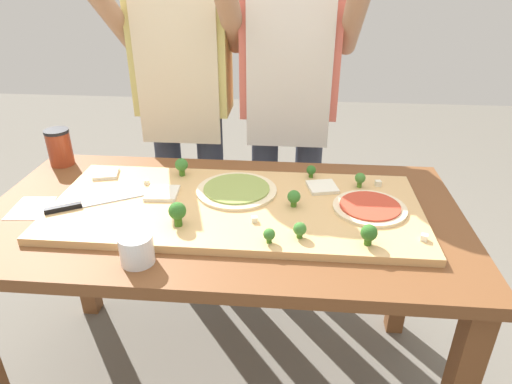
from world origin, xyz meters
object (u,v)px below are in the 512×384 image
object	(u,v)px
prep_table	(224,238)
broccoli_floret_front_mid	(369,233)
chefs_knife	(81,205)
flour_cup	(137,251)
sauce_jar	(60,147)
pizza_whole_pesto_green	(237,190)
pizza_slice_near_left	(106,174)
cheese_crumble_c	(424,237)
broccoli_floret_front_right	(182,165)
pizza_slice_near_right	(162,193)
broccoli_floret_back_left	(300,229)
broccoli_floret_back_right	(269,235)
broccoli_floret_front_left	(360,179)
broccoli_floret_back_mid	(177,212)
cheese_crumble_b	(254,219)
cheese_crumble_d	(378,183)
broccoli_floret_center_right	(311,170)
cook_right	(289,92)
cook_left	(184,89)
broccoli_floret_center_left	(294,198)
recipe_note	(31,208)
pizza_whole_tomato_red	(370,207)
pizza_slice_far_left	(322,187)

from	to	relation	value
prep_table	broccoli_floret_front_mid	bearing A→B (deg)	-24.42
chefs_knife	flour_cup	xyz separation A→B (m)	(0.26, -0.24, 0.01)
sauce_jar	pizza_whole_pesto_green	bearing A→B (deg)	-17.24
pizza_slice_near_left	cheese_crumble_c	bearing A→B (deg)	-17.74
chefs_knife	broccoli_floret_front_right	world-z (taller)	broccoli_floret_front_right
flour_cup	pizza_slice_near_left	bearing A→B (deg)	119.87
pizza_slice_near_right	broccoli_floret_back_left	bearing A→B (deg)	-25.73
broccoli_floret_back_right	cheese_crumble_c	xyz separation A→B (m)	(0.43, 0.05, -0.02)
broccoli_floret_front_left	broccoli_floret_back_mid	size ratio (longest dim) A/B	0.70
cheese_crumble_b	broccoli_floret_back_left	bearing A→B (deg)	-28.68
broccoli_floret_back_right	cheese_crumble_d	size ratio (longest dim) A/B	2.25
broccoli_floret_center_right	cook_right	size ratio (longest dim) A/B	0.03
cheese_crumble_c	flour_cup	bearing A→B (deg)	-170.13
broccoli_floret_center_right	cook_left	world-z (taller)	cook_left
flour_cup	chefs_knife	bearing A→B (deg)	137.59
broccoli_floret_front_mid	broccoli_floret_back_mid	size ratio (longest dim) A/B	0.81
pizza_whole_pesto_green	broccoli_floret_back_mid	world-z (taller)	broccoli_floret_back_mid
broccoli_floret_back_mid	pizza_slice_near_right	bearing A→B (deg)	118.36
broccoli_floret_front_right	cheese_crumble_d	size ratio (longest dim) A/B	3.38
broccoli_floret_center_left	cheese_crumble_d	xyz separation A→B (m)	(0.29, 0.17, -0.02)
broccoli_floret_center_left	recipe_note	distance (m)	0.85
broccoli_floret_back_mid	broccoli_floret_front_right	distance (m)	0.34
broccoli_floret_front_left	broccoli_floret_front_mid	bearing A→B (deg)	-92.85
prep_table	pizza_whole_tomato_red	size ratio (longest dim) A/B	6.71
pizza_whole_tomato_red	broccoli_floret_back_right	xyz separation A→B (m)	(-0.30, -0.21, 0.02)
broccoli_floret_back_right	broccoli_floret_front_left	bearing A→B (deg)	51.85
recipe_note	cook_left	xyz separation A→B (m)	(0.36, 0.69, 0.22)
pizza_slice_near_left	broccoli_floret_front_right	distance (m)	0.28
cheese_crumble_d	sauce_jar	distance (m)	1.21
broccoli_floret_front_mid	broccoli_floret_back_mid	xyz separation A→B (m)	(-0.54, 0.05, 0.01)
broccoli_floret_center_left	prep_table	bearing A→B (deg)	179.31
pizza_whole_tomato_red	broccoli_floret_front_left	distance (m)	0.16
pizza_slice_far_left	broccoli_floret_center_left	world-z (taller)	broccoli_floret_center_left
prep_table	broccoli_floret_front_mid	distance (m)	0.50
pizza_whole_pesto_green	pizza_whole_tomato_red	world-z (taller)	same
cheese_crumble_c	sauce_jar	distance (m)	1.36
pizza_whole_tomato_red	broccoli_floret_center_right	distance (m)	0.28
pizza_slice_far_left	broccoli_floret_back_mid	size ratio (longest dim) A/B	1.26
sauce_jar	cook_left	distance (m)	0.56
cheese_crumble_b	sauce_jar	distance (m)	0.90
broccoli_floret_front_left	broccoli_floret_back_left	bearing A→B (deg)	-121.46
broccoli_floret_center_right	cook_left	xyz separation A→B (m)	(-0.55, 0.43, 0.17)
cheese_crumble_c	cheese_crumble_d	size ratio (longest dim) A/B	0.93
pizza_slice_near_left	broccoli_floret_front_mid	bearing A→B (deg)	-22.58
pizza_whole_pesto_green	broccoli_floret_center_left	xyz separation A→B (m)	(0.19, -0.08, 0.02)
pizza_slice_near_left	broccoli_floret_back_left	bearing A→B (deg)	-26.61
broccoli_floret_front_right	cheese_crumble_c	xyz separation A→B (m)	(0.77, -0.36, -0.03)
prep_table	cheese_crumble_d	xyz separation A→B (m)	(0.52, 0.17, 0.14)
flour_cup	sauce_jar	size ratio (longest dim) A/B	0.64
prep_table	cheese_crumble_c	world-z (taller)	cheese_crumble_c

